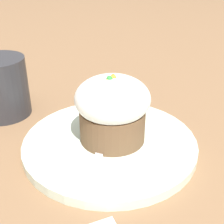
{
  "coord_description": "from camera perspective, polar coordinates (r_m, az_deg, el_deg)",
  "views": [
    {
      "loc": [
        0.25,
        0.26,
        0.25
      ],
      "look_at": [
        -0.01,
        -0.0,
        0.05
      ],
      "focal_mm": 50.0,
      "sensor_mm": 36.0,
      "label": 1
    }
  ],
  "objects": [
    {
      "name": "carrot_cake",
      "position": [
        0.41,
        -0.0,
        0.7
      ],
      "size": [
        0.1,
        0.1,
        0.1
      ],
      "color": "brown",
      "rests_on": "dessert_plate"
    },
    {
      "name": "spoon",
      "position": [
        0.42,
        -2.03,
        -5.37
      ],
      "size": [
        0.12,
        0.11,
        0.01
      ],
      "color": "silver",
      "rests_on": "dessert_plate"
    },
    {
      "name": "ground_plane",
      "position": [
        0.44,
        -0.4,
        -6.51
      ],
      "size": [
        4.0,
        4.0,
        0.0
      ],
      "primitive_type": "plane",
      "color": "#846042"
    },
    {
      "name": "dessert_plate",
      "position": [
        0.44,
        -0.41,
        -5.8
      ],
      "size": [
        0.24,
        0.24,
        0.01
      ],
      "color": "silver",
      "rests_on": "ground_plane"
    }
  ]
}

